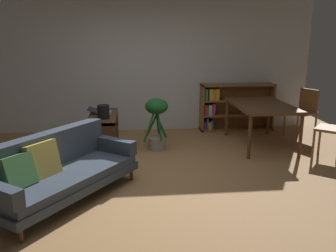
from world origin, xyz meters
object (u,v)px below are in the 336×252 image
dining_chair_near (335,126)px  potted_floor_plant (157,119)px  media_console (104,133)px  dining_chair_far (304,109)px  bookshelf (231,106)px  fabric_couch (57,169)px  desk_speaker (103,112)px  open_laptop (101,112)px  dining_table (261,108)px

dining_chair_near → potted_floor_plant: bearing=164.8°
media_console → dining_chair_near: size_ratio=1.30×
dining_chair_far → dining_chair_near: bearing=-94.8°
bookshelf → potted_floor_plant: bearing=-143.9°
dining_chair_near → bookshelf: bearing=120.4°
potted_floor_plant → bookshelf: 2.03m
fabric_couch → desk_speaker: 1.68m
media_console → potted_floor_plant: bearing=-1.4°
potted_floor_plant → dining_chair_near: dining_chair_near is taller
bookshelf → desk_speaker: bearing=-150.7°
fabric_couch → dining_chair_near: dining_chair_near is taller
potted_floor_plant → bookshelf: bearing=36.1°
fabric_couch → desk_speaker: desk_speaker is taller
open_laptop → dining_chair_near: bearing=-14.3°
fabric_couch → dining_chair_far: (4.23, 2.32, 0.16)m
fabric_couch → dining_chair_near: 4.25m
dining_table → bookshelf: (-0.22, 1.14, -0.20)m
dining_chair_near → bookshelf: size_ratio=0.60×
media_console → potted_floor_plant: size_ratio=1.32×
open_laptop → dining_table: bearing=-3.0°
dining_chair_near → desk_speaker: bearing=171.6°
bookshelf → open_laptop: bearing=-159.0°
open_laptop → dining_chair_far: 3.87m
media_console → dining_table: dining_table is taller
fabric_couch → dining_table: size_ratio=1.35×
potted_floor_plant → media_console: bearing=178.6°
open_laptop → dining_chair_far: bearing=4.9°
fabric_couch → desk_speaker: size_ratio=9.20×
potted_floor_plant → dining_chair_far: size_ratio=0.97×
desk_speaker → bookshelf: (2.52, 1.41, -0.24)m
desk_speaker → dining_chair_near: dining_chair_near is taller
desk_speaker → fabric_couch: bearing=-106.1°
dining_table → open_laptop: bearing=177.0°
dining_chair_far → bookshelf: 1.42m
bookshelf → dining_chair_near: bearing=-59.6°
open_laptop → fabric_couch: bearing=-100.7°
fabric_couch → dining_table: (3.19, 1.85, 0.31)m
dining_chair_near → dining_table: bearing=138.9°
open_laptop → desk_speaker: (0.08, -0.41, 0.09)m
potted_floor_plant → dining_table: 1.87m
open_laptop → dining_chair_near: (3.74, -0.95, -0.12)m
potted_floor_plant → bookshelf: bookshelf is taller
fabric_couch → open_laptop: fabric_couch is taller
dining_table → dining_chair_near: 1.24m
media_console → desk_speaker: desk_speaker is taller
desk_speaker → dining_chair_near: bearing=-8.4°
dining_table → dining_chair_far: 1.15m
dining_chair_near → dining_chair_far: bearing=85.2°
fabric_couch → media_console: (0.42, 1.82, -0.07)m
media_console → open_laptop: open_laptop is taller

